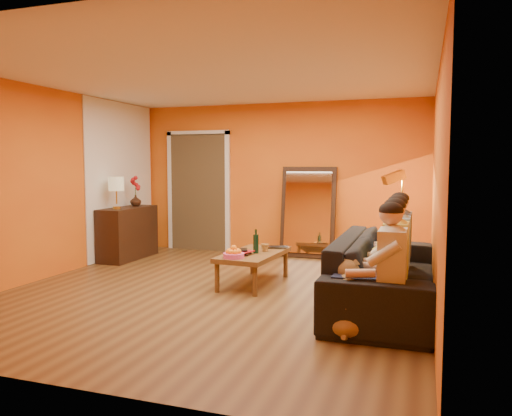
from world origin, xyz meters
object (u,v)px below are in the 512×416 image
(mirror_frame, at_px, (308,212))
(coffee_table, at_px, (253,268))
(sideboard, at_px, (128,233))
(wine_bottle, at_px, (256,241))
(floor_lamp, at_px, (401,225))
(tumbler, at_px, (265,248))
(person_far_right, at_px, (401,243))
(table_lamp, at_px, (116,193))
(sofa, at_px, (385,272))
(person_mid_right, at_px, (398,250))
(person_far_left, at_px, (392,270))
(dog, at_px, (350,296))
(person_mid_left, at_px, (395,259))
(vase, at_px, (136,201))
(laptop, at_px, (274,248))

(mirror_frame, height_order, coffee_table, mirror_frame)
(sideboard, bearing_deg, wine_bottle, -22.50)
(floor_lamp, xyz_separation_m, tumbler, (-1.67, -0.93, -0.25))
(tumbler, bearing_deg, person_far_right, 1.49)
(table_lamp, relative_size, coffee_table, 0.42)
(table_lamp, relative_size, sofa, 0.19)
(mirror_frame, bearing_deg, person_mid_right, -57.62)
(sofa, distance_m, tumbler, 1.69)
(mirror_frame, bearing_deg, person_far_left, -66.26)
(sofa, xyz_separation_m, wine_bottle, (-1.64, 0.44, 0.19))
(dog, bearing_deg, wine_bottle, 124.08)
(mirror_frame, bearing_deg, floor_lamp, -34.36)
(sofa, height_order, person_far_right, person_far_right)
(sofa, xyz_separation_m, tumbler, (-1.57, 0.61, 0.08))
(table_lamp, relative_size, person_mid_left, 0.42)
(person_far_left, bearing_deg, person_mid_right, 90.00)
(sideboard, height_order, coffee_table, sideboard)
(sideboard, distance_m, person_mid_left, 4.79)
(sofa, bearing_deg, person_far_right, -11.31)
(person_mid_right, height_order, vase, person_mid_right)
(dog, distance_m, person_mid_right, 1.25)
(mirror_frame, distance_m, vase, 2.92)
(coffee_table, bearing_deg, sideboard, 161.96)
(laptop, bearing_deg, table_lamp, 156.74)
(person_mid_left, distance_m, laptop, 2.09)
(mirror_frame, bearing_deg, coffee_table, -96.57)
(person_far_left, relative_size, wine_bottle, 3.94)
(table_lamp, bearing_deg, laptop, -7.85)
(person_far_left, bearing_deg, mirror_frame, 113.74)
(table_lamp, distance_m, sofa, 4.47)
(tumbler, bearing_deg, table_lamp, 167.20)
(vase, bearing_deg, tumbler, -23.43)
(sofa, bearing_deg, laptop, 61.07)
(mirror_frame, height_order, person_mid_left, mirror_frame)
(wine_bottle, bearing_deg, person_far_right, 6.89)
(mirror_frame, height_order, person_mid_right, mirror_frame)
(floor_lamp, distance_m, person_mid_left, 1.99)
(coffee_table, relative_size, person_mid_right, 1.00)
(table_lamp, xyz_separation_m, vase, (0.00, 0.55, -0.16))
(sideboard, xyz_separation_m, tumbler, (2.67, -0.91, 0.04))
(table_lamp, relative_size, tumbler, 4.79)
(sideboard, bearing_deg, vase, 90.00)
(mirror_frame, distance_m, dog, 3.88)
(table_lamp, height_order, tumbler, table_lamp)
(dog, xyz_separation_m, person_far_left, (0.36, 0.07, 0.25))
(sofa, distance_m, wine_bottle, 1.71)
(coffee_table, distance_m, person_far_left, 2.39)
(dog, height_order, vase, vase)
(sideboard, distance_m, coffee_table, 2.75)
(mirror_frame, distance_m, table_lamp, 3.13)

